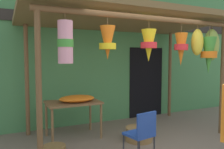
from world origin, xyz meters
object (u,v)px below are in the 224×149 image
object	(u,v)px
folding_chair	(142,132)
wicker_basket_by_table	(139,134)
display_table	(73,106)
flower_heap_on_table	(78,98)

from	to	relation	value
folding_chair	wicker_basket_by_table	bearing A→B (deg)	60.44
display_table	folding_chair	bearing A→B (deg)	-67.13
folding_chair	display_table	bearing A→B (deg)	112.87
display_table	wicker_basket_by_table	xyz separation A→B (m)	(1.16, -0.78, -0.55)
display_table	flower_heap_on_table	bearing A→B (deg)	-35.96
folding_chair	wicker_basket_by_table	distance (m)	1.03
flower_heap_on_table	wicker_basket_by_table	world-z (taller)	flower_heap_on_table
folding_chair	wicker_basket_by_table	world-z (taller)	folding_chair
flower_heap_on_table	folding_chair	bearing A→B (deg)	-68.98
flower_heap_on_table	folding_chair	world-z (taller)	flower_heap_on_table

